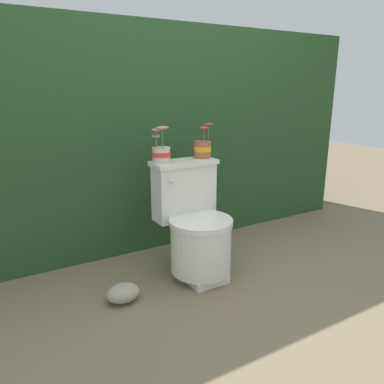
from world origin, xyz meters
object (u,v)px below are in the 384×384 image
potted_plant_left (161,152)px  potted_plant_midleft (203,147)px  toilet (195,228)px  garden_stone (123,293)px

potted_plant_left → potted_plant_midleft: potted_plant_left is taller
potted_plant_left → toilet: bearing=-44.5°
toilet → potted_plant_left: potted_plant_left is taller
toilet → potted_plant_midleft: (0.16, 0.17, 0.50)m
toilet → garden_stone: toilet is taller
potted_plant_left → potted_plant_midleft: 0.32m
potted_plant_left → garden_stone: (-0.38, -0.24, -0.76)m
potted_plant_midleft → garden_stone: (-0.70, -0.26, -0.77)m
toilet → potted_plant_midleft: size_ratio=3.23×
potted_plant_midleft → garden_stone: size_ratio=1.19×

